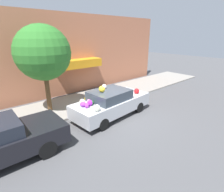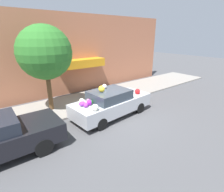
# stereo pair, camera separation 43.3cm
# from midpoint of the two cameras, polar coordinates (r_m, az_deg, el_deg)

# --- Properties ---
(ground_plane) EXTENTS (60.00, 60.00, 0.00)m
(ground_plane) POSITION_cam_midpoint_polar(r_m,az_deg,el_deg) (9.34, -1.11, -6.44)
(ground_plane) COLOR #4C4C4F
(sidewalk_curb) EXTENTS (24.00, 3.20, 0.11)m
(sidewalk_curb) POSITION_cam_midpoint_polar(r_m,az_deg,el_deg) (11.35, -9.93, -1.61)
(sidewalk_curb) COLOR gray
(sidewalk_curb) RESTS_ON ground
(building_facade) EXTENTS (18.00, 1.20, 5.45)m
(building_facade) POSITION_cam_midpoint_polar(r_m,az_deg,el_deg) (12.66, -15.91, 12.50)
(building_facade) COLOR #B26B4C
(building_facade) RESTS_ON ground
(street_tree) EXTENTS (2.75, 2.75, 4.49)m
(street_tree) POSITION_cam_midpoint_polar(r_m,az_deg,el_deg) (9.62, -22.87, 12.78)
(street_tree) COLOR brown
(street_tree) RESTS_ON sidewalk_curb
(fire_hydrant) EXTENTS (0.20, 0.20, 0.70)m
(fire_hydrant) POSITION_cam_midpoint_polar(r_m,az_deg,el_deg) (9.92, -9.67, -2.29)
(fire_hydrant) COLOR gold
(fire_hydrant) RESTS_ON sidewalk_curb
(art_car) EXTENTS (4.47, 2.02, 1.74)m
(art_car) POSITION_cam_midpoint_polar(r_m,az_deg,el_deg) (9.04, -1.61, -2.22)
(art_car) COLOR #B7BABF
(art_car) RESTS_ON ground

